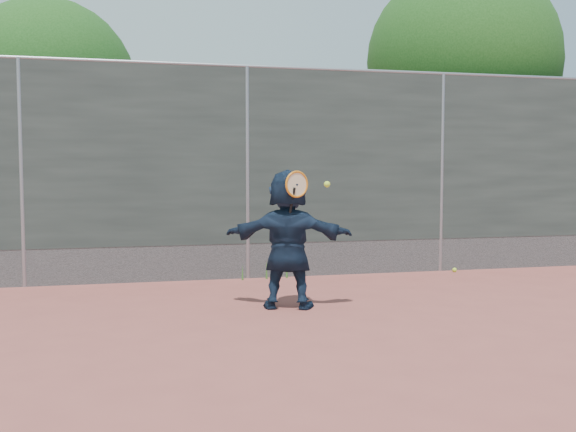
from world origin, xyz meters
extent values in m
plane|color=#9E4C42|center=(0.00, 0.00, 0.00)|extent=(80.00, 80.00, 0.00)
imported|color=#15243A|center=(0.10, 1.42, 0.78)|extent=(1.51, 0.86, 1.55)
sphere|color=#C3EE35|center=(3.15, 3.32, 0.03)|extent=(0.07, 0.07, 0.07)
cube|color=#38423D|center=(0.00, 3.50, 1.75)|extent=(20.00, 0.04, 2.50)
cube|color=slate|center=(0.00, 3.50, 0.25)|extent=(20.00, 0.03, 0.50)
cylinder|color=gray|center=(0.00, 3.50, 3.00)|extent=(20.00, 0.05, 0.05)
cylinder|color=gray|center=(-3.00, 3.50, 1.50)|extent=(0.06, 0.06, 3.00)
cylinder|color=gray|center=(0.00, 3.50, 1.50)|extent=(0.06, 0.06, 3.00)
cylinder|color=gray|center=(3.00, 3.50, 1.50)|extent=(0.06, 0.06, 3.00)
torus|color=orange|center=(0.15, 1.22, 1.39)|extent=(0.28, 0.13, 0.29)
cylinder|color=beige|center=(0.15, 1.22, 1.39)|extent=(0.24, 0.09, 0.25)
cylinder|color=black|center=(0.10, 1.24, 1.19)|extent=(0.07, 0.13, 0.33)
sphere|color=#C3EE35|center=(0.47, 1.15, 1.39)|extent=(0.07, 0.07, 0.07)
cylinder|color=#382314|center=(4.50, 5.70, 1.30)|extent=(0.28, 0.28, 2.60)
sphere|color=#23561C|center=(4.50, 5.70, 3.59)|extent=(3.60, 3.60, 3.60)
sphere|color=#23561C|center=(5.22, 5.90, 3.23)|extent=(2.52, 2.52, 2.52)
cylinder|color=#382314|center=(-3.00, 6.50, 1.10)|extent=(0.28, 0.28, 2.20)
sphere|color=#23561C|center=(-3.00, 6.50, 3.03)|extent=(3.00, 3.00, 3.00)
sphere|color=#23561C|center=(-2.40, 6.70, 2.73)|extent=(2.10, 2.10, 2.10)
cone|color=#387226|center=(0.25, 3.38, 0.13)|extent=(0.03, 0.03, 0.26)
cone|color=#387226|center=(0.55, 3.40, 0.15)|extent=(0.03, 0.03, 0.30)
cone|color=#387226|center=(-0.10, 3.36, 0.11)|extent=(0.03, 0.03, 0.22)
camera|label=1|loc=(-1.53, -5.49, 1.53)|focal=40.00mm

